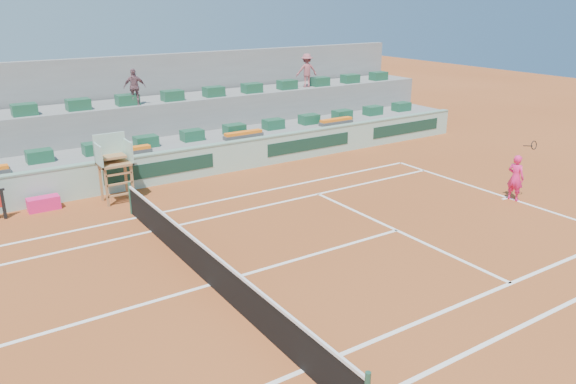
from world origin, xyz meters
The scene contains 15 objects.
ground centered at (0.00, 0.00, 0.00)m, with size 90.00×90.00×0.00m, color #92431C.
seating_tier_lower centered at (0.00, 10.70, 0.60)m, with size 36.00×4.00×1.20m, color gray.
seating_tier_upper centered at (0.00, 12.30, 1.30)m, with size 36.00×2.40×2.60m, color gray.
stadium_back_wall centered at (0.00, 13.90, 2.20)m, with size 36.00×0.40×4.40m, color gray.
player_bag centered at (-2.38, 7.93, 0.23)m, with size 1.03×0.46×0.46m, color #F92072.
spectator_mid centered at (2.28, 11.46, 3.36)m, with size 0.89×0.37×1.51m, color #7A515A.
spectator_right centered at (11.21, 11.75, 3.42)m, with size 1.07×0.61×1.65m, color #9C4E55.
court_lines centered at (0.00, 0.00, 0.01)m, with size 23.89×11.09×0.01m.
tennis_net centered at (0.00, 0.00, 0.53)m, with size 0.10×11.97×1.10m.
advertising_hoarding centered at (0.02, 8.50, 0.63)m, with size 36.00×0.34×1.26m.
umpire_chair centered at (0.00, 7.50, 1.54)m, with size 1.10×0.90×2.40m.
seat_row_lower centered at (0.00, 9.80, 1.42)m, with size 32.90×0.60×0.44m.
seat_row_upper centered at (0.00, 11.70, 2.82)m, with size 32.90×0.60×0.44m.
flower_planters centered at (-1.50, 9.00, 1.33)m, with size 26.80×0.36×0.28m.
tennis_player centered at (11.86, -0.21, 0.84)m, with size 0.45×0.88×2.28m.
Camera 1 is at (-5.27, -11.58, 6.80)m, focal length 35.00 mm.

